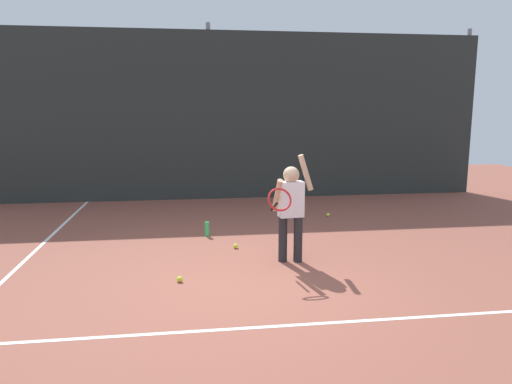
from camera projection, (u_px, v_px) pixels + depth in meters
name	position (u px, v px, depth m)	size (l,w,h in m)	color
ground_plane	(232.00, 282.00, 5.33)	(20.00, 20.00, 0.00)	brown
court_line_baseline	(244.00, 328.00, 4.22)	(9.00, 0.05, 0.00)	white
court_line_sideline	(21.00, 264.00, 5.96)	(0.05, 9.00, 0.00)	white
back_fence_windscreen	(210.00, 117.00, 9.96)	(11.69, 0.08, 3.46)	#282D2B
fence_post_1	(209.00, 113.00, 10.00)	(0.09, 0.09, 3.61)	slate
fence_post_2	(464.00, 113.00, 10.78)	(0.09, 0.09, 3.61)	slate
tennis_player	(290.00, 205.00, 5.91)	(0.67, 0.63, 1.35)	#232326
water_bottle	(207.00, 229.00, 7.23)	(0.07, 0.07, 0.22)	green
tennis_ball_1	(236.00, 246.00, 6.61)	(0.07, 0.07, 0.07)	#CCE033
tennis_ball_2	(180.00, 279.00, 5.34)	(0.07, 0.07, 0.07)	#CCE033
tennis_ball_3	(328.00, 215.00, 8.55)	(0.07, 0.07, 0.07)	#CCE033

